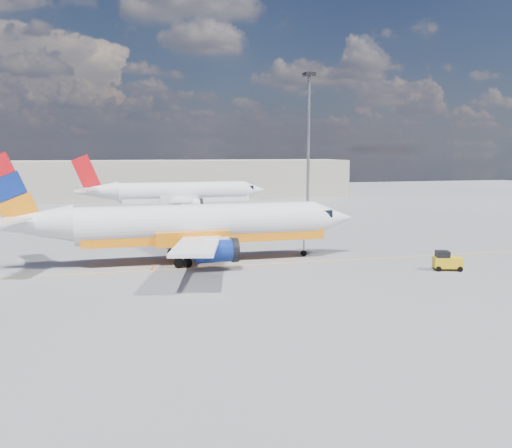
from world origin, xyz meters
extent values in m
plane|color=slate|center=(0.00, 0.00, 0.00)|extent=(240.00, 240.00, 0.00)
cube|color=yellow|center=(0.00, 3.00, 0.01)|extent=(70.00, 0.15, 0.01)
cube|color=beige|center=(5.00, 75.00, 4.00)|extent=(70.00, 14.00, 8.00)
cylinder|color=white|center=(-2.41, 5.79, 3.62)|extent=(22.18, 3.64, 3.42)
cone|color=white|center=(10.68, 5.92, 3.62)|extent=(4.06, 3.46, 3.42)
cone|color=white|center=(-17.00, 5.64, 3.98)|extent=(7.08, 3.32, 3.25)
cube|color=black|center=(9.27, 5.90, 4.18)|extent=(1.73, 2.33, 0.70)
cube|color=orange|center=(-1.90, 5.79, 2.47)|extent=(22.17, 3.04, 1.21)
cube|color=white|center=(-3.99, 12.82, 2.72)|extent=(6.16, 12.50, 0.81)
cube|color=white|center=(-3.85, -1.27, 2.72)|extent=(5.94, 12.50, 0.81)
cylinder|color=navy|center=(-1.95, 10.32, 1.76)|extent=(3.64, 1.95, 1.91)
cylinder|color=navy|center=(-1.86, 1.26, 1.76)|extent=(3.64, 1.95, 1.91)
cylinder|color=black|center=(-0.34, 10.34, 1.76)|extent=(0.52, 2.12, 2.11)
cylinder|color=black|center=(-0.25, 1.28, 1.76)|extent=(0.52, 2.12, 2.11)
cube|color=orange|center=(-18.51, 5.63, 7.05)|extent=(4.73, 0.35, 6.28)
cube|color=white|center=(-18.54, 8.85, 4.63)|extent=(3.70, 5.48, 0.18)
cube|color=white|center=(-18.48, 2.41, 4.63)|extent=(3.62, 5.47, 0.18)
cylinder|color=gray|center=(7.66, 5.89, 1.26)|extent=(0.18, 0.18, 2.11)
cylinder|color=black|center=(7.66, 5.89, 0.28)|extent=(0.57, 0.25, 0.56)
cylinder|color=black|center=(-4.44, 8.18, 0.45)|extent=(0.91, 0.39, 0.91)
cylinder|color=black|center=(-4.40, 3.35, 0.45)|extent=(0.91, 0.39, 0.91)
cylinder|color=white|center=(1.51, 47.56, 3.40)|extent=(20.91, 4.22, 3.21)
cone|color=white|center=(13.78, 48.16, 3.40)|extent=(3.93, 3.39, 3.21)
cone|color=white|center=(-12.16, 46.90, 3.73)|extent=(6.75, 3.37, 3.05)
cube|color=black|center=(12.46, 48.09, 3.92)|extent=(1.71, 2.25, 0.66)
cube|color=white|center=(1.99, 47.58, 2.31)|extent=(20.88, 3.65, 1.13)
cube|color=white|center=(-0.22, 54.10, 2.55)|extent=(6.17, 11.72, 0.76)
cube|color=white|center=(0.42, 40.89, 2.55)|extent=(5.17, 11.71, 0.76)
cylinder|color=white|center=(1.78, 51.83, 1.65)|extent=(3.48, 1.96, 1.79)
cylinder|color=white|center=(2.19, 43.34, 1.65)|extent=(3.48, 1.96, 1.79)
cylinder|color=black|center=(3.29, 51.90, 1.65)|extent=(0.57, 2.00, 1.98)
cylinder|color=black|center=(3.70, 43.41, 1.65)|extent=(0.57, 2.00, 1.98)
cube|color=red|center=(-13.58, 46.83, 6.61)|extent=(4.44, 0.50, 5.89)
cube|color=white|center=(-13.73, 49.85, 4.34)|extent=(3.62, 5.15, 0.17)
cube|color=white|center=(-13.43, 43.81, 4.34)|extent=(3.24, 5.10, 0.17)
cylinder|color=gray|center=(10.95, 48.02, 1.18)|extent=(0.18, 0.18, 1.98)
cylinder|color=black|center=(10.95, 48.02, 0.26)|extent=(0.54, 0.25, 0.53)
cylinder|color=black|center=(-0.48, 49.73, 0.42)|extent=(0.87, 0.40, 0.85)
cylinder|color=black|center=(-0.26, 45.21, 0.42)|extent=(0.87, 0.40, 0.85)
cylinder|color=black|center=(16.75, -2.51, 0.22)|extent=(0.48, 0.31, 0.45)
cylinder|color=black|center=(16.35, -3.71, 0.22)|extent=(0.48, 0.31, 0.45)
cylinder|color=black|center=(18.45, -3.08, 0.22)|extent=(0.48, 0.31, 0.45)
cylinder|color=black|center=(18.06, -4.28, 0.22)|extent=(0.48, 0.31, 0.45)
cube|color=yellow|center=(17.40, -3.40, 0.67)|extent=(2.62, 1.93, 0.90)
cube|color=black|center=(16.97, -3.25, 1.39)|extent=(1.36, 1.36, 0.54)
cube|color=white|center=(-7.09, 2.78, 0.02)|extent=(0.37, 0.37, 0.04)
cone|color=#F13809|center=(-7.09, 2.78, 0.28)|extent=(0.31, 0.31, 0.48)
cylinder|color=gray|center=(18.67, 35.22, 10.44)|extent=(0.46, 0.46, 20.88)
cube|color=black|center=(18.67, 35.22, 21.19)|extent=(1.57, 1.57, 0.52)
camera|label=1|loc=(-10.68, -45.54, 10.27)|focal=40.00mm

